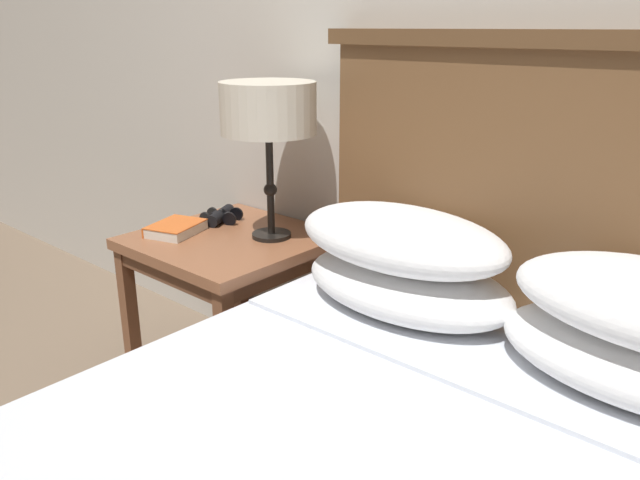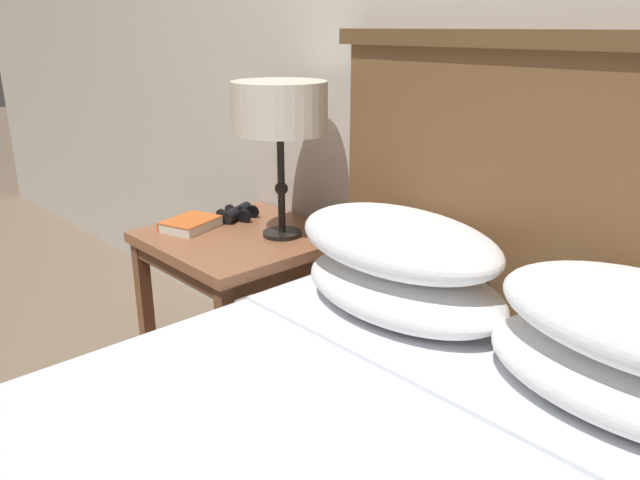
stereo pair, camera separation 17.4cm
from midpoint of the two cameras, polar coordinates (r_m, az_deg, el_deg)
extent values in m
cube|color=beige|center=(1.83, 16.47, 19.98)|extent=(8.00, 0.06, 2.60)
cube|color=brown|center=(2.12, -4.76, 0.11)|extent=(0.58, 0.58, 0.04)
cube|color=brown|center=(2.14, -4.73, -0.98)|extent=(0.55, 0.55, 0.05)
cube|color=brown|center=(2.30, -13.56, -6.59)|extent=(0.04, 0.04, 0.54)
cube|color=brown|center=(1.92, -5.84, -11.62)|extent=(0.04, 0.04, 0.54)
cube|color=brown|center=(2.56, -3.62, -3.40)|extent=(0.04, 0.04, 0.54)
cube|color=brown|center=(2.22, 4.79, -7.09)|extent=(0.04, 0.04, 0.54)
cube|color=white|center=(1.47, 16.90, -11.29)|extent=(1.28, 0.28, 0.01)
cube|color=brown|center=(1.73, 23.17, -4.68)|extent=(1.40, 0.06, 1.19)
cube|color=brown|center=(1.60, 26.13, 16.11)|extent=(1.47, 0.10, 0.04)
ellipsoid|color=white|center=(1.67, 10.53, -4.45)|extent=(0.60, 0.36, 0.15)
ellipsoid|color=white|center=(1.44, 29.90, -10.86)|extent=(0.60, 0.36, 0.15)
ellipsoid|color=white|center=(1.63, 10.11, -0.10)|extent=(0.60, 0.36, 0.15)
cylinder|color=black|center=(2.09, -1.10, 0.57)|extent=(0.13, 0.13, 0.01)
cylinder|color=black|center=(2.04, -1.13, 5.15)|extent=(0.02, 0.02, 0.33)
sphere|color=black|center=(2.04, -1.13, 4.70)|extent=(0.04, 0.04, 0.04)
cylinder|color=beige|center=(2.00, -1.17, 12.01)|extent=(0.30, 0.30, 0.16)
cube|color=silver|center=(2.18, -9.51, 1.38)|extent=(0.18, 0.21, 0.03)
cube|color=orange|center=(2.18, -9.53, 1.82)|extent=(0.19, 0.21, 0.00)
cube|color=orange|center=(2.23, -10.89, 1.64)|extent=(0.06, 0.17, 0.04)
cylinder|color=black|center=(2.25, -5.80, 2.24)|extent=(0.08, 0.10, 0.04)
cylinder|color=black|center=(2.23, -4.71, 2.12)|extent=(0.05, 0.03, 0.05)
cylinder|color=black|center=(2.27, -6.87, 2.36)|extent=(0.04, 0.03, 0.04)
cylinder|color=black|center=(2.31, -5.09, 2.67)|extent=(0.08, 0.10, 0.04)
cylinder|color=black|center=(2.29, -4.02, 2.55)|extent=(0.05, 0.03, 0.05)
cylinder|color=black|center=(2.33, -6.15, 2.78)|extent=(0.04, 0.03, 0.04)
cube|color=black|center=(2.28, -5.45, 2.64)|extent=(0.07, 0.06, 0.01)
cylinder|color=black|center=(2.27, -5.45, 2.75)|extent=(0.02, 0.02, 0.02)
camera|label=1|loc=(0.09, -87.14, 0.99)|focal=35.00mm
camera|label=2|loc=(0.09, 92.86, -0.99)|focal=35.00mm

